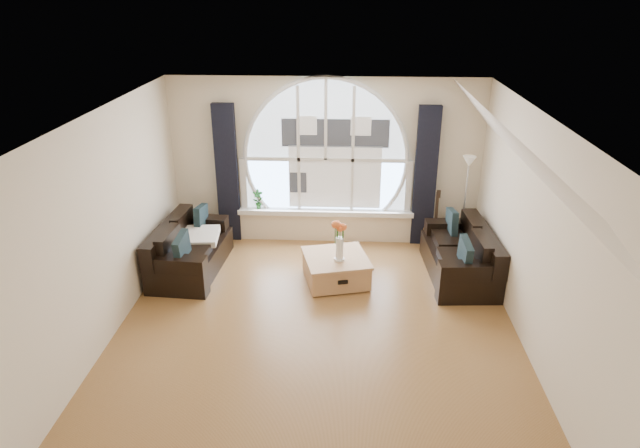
{
  "coord_description": "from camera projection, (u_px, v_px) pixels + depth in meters",
  "views": [
    {
      "loc": [
        0.34,
        -5.9,
        4.01
      ],
      "look_at": [
        0.0,
        0.9,
        1.05
      ],
      "focal_mm": 31.28,
      "sensor_mm": 36.0,
      "label": 1
    }
  ],
  "objects": [
    {
      "name": "curtain_right",
      "position": [
        425.0,
        177.0,
        8.9
      ],
      "size": [
        0.35,
        0.12,
        2.3
      ],
      "primitive_type": "cube",
      "color": "black",
      "rests_on": "ground"
    },
    {
      "name": "vase_flowers",
      "position": [
        340.0,
        235.0,
        7.75
      ],
      "size": [
        0.24,
        0.24,
        0.7
      ],
      "primitive_type": "cube",
      "color": "white",
      "rests_on": "coffee_chest"
    },
    {
      "name": "wall_back",
      "position": [
        326.0,
        162.0,
        9.0
      ],
      "size": [
        5.0,
        0.01,
        2.7
      ],
      "primitive_type": "cube",
      "color": "beige",
      "rests_on": "ground"
    },
    {
      "name": "wall_left",
      "position": [
        106.0,
        227.0,
        6.6
      ],
      "size": [
        0.01,
        5.5,
        2.7
      ],
      "primitive_type": "cube",
      "color": "beige",
      "rests_on": "ground"
    },
    {
      "name": "throw_blanket",
      "position": [
        200.0,
        236.0,
        8.38
      ],
      "size": [
        0.59,
        0.59,
        0.1
      ],
      "primitive_type": "cube",
      "rotation": [
        0.0,
        0.0,
        0.08
      ],
      "color": "silver",
      "rests_on": "sofa_left"
    },
    {
      "name": "arched_window",
      "position": [
        326.0,
        145.0,
        8.87
      ],
      "size": [
        2.6,
        0.06,
        2.15
      ],
      "primitive_type": "cube",
      "color": "silver",
      "rests_on": "wall_back"
    },
    {
      "name": "potted_plant",
      "position": [
        258.0,
        199.0,
        9.22
      ],
      "size": [
        0.2,
        0.16,
        0.33
      ],
      "primitive_type": "imported",
      "rotation": [
        0.0,
        0.0,
        0.28
      ],
      "color": "#1E6023",
      "rests_on": "window_sill"
    },
    {
      "name": "guitar",
      "position": [
        435.0,
        219.0,
        8.92
      ],
      "size": [
        0.38,
        0.27,
        1.06
      ],
      "primitive_type": "cube",
      "rotation": [
        0.0,
        0.0,
        -0.1
      ],
      "color": "brown",
      "rests_on": "ground"
    },
    {
      "name": "coffee_chest",
      "position": [
        336.0,
        268.0,
        8.06
      ],
      "size": [
        1.07,
        1.07,
        0.43
      ],
      "primitive_type": "cube",
      "rotation": [
        0.0,
        0.0,
        0.25
      ],
      "color": "#AE7B4C",
      "rests_on": "ground"
    },
    {
      "name": "wall_front",
      "position": [
        294.0,
        389.0,
        3.97
      ],
      "size": [
        5.0,
        0.01,
        2.7
      ],
      "primitive_type": "cube",
      "color": "beige",
      "rests_on": "ground"
    },
    {
      "name": "neighbor_house",
      "position": [
        335.0,
        153.0,
        8.9
      ],
      "size": [
        1.7,
        0.02,
        1.5
      ],
      "primitive_type": "cube",
      "color": "silver",
      "rests_on": "wall_back"
    },
    {
      "name": "wall_right",
      "position": [
        534.0,
        236.0,
        6.37
      ],
      "size": [
        0.01,
        5.5,
        2.7
      ],
      "primitive_type": "cube",
      "color": "beige",
      "rests_on": "ground"
    },
    {
      "name": "ceiling",
      "position": [
        316.0,
        116.0,
        5.95
      ],
      "size": [
        5.0,
        5.5,
        0.01
      ],
      "primitive_type": "cube",
      "color": "silver",
      "rests_on": "ground"
    },
    {
      "name": "window_sill",
      "position": [
        325.0,
        212.0,
        9.25
      ],
      "size": [
        2.9,
        0.22,
        0.08
      ],
      "primitive_type": "cube",
      "color": "white",
      "rests_on": "wall_back"
    },
    {
      "name": "sofa_right",
      "position": [
        460.0,
        251.0,
        8.14
      ],
      "size": [
        0.94,
        1.73,
        0.75
      ],
      "primitive_type": "cube",
      "rotation": [
        0.0,
        0.0,
        0.06
      ],
      "color": "black",
      "rests_on": "ground"
    },
    {
      "name": "ground",
      "position": [
        316.0,
        329.0,
        7.02
      ],
      "size": [
        5.0,
        5.5,
        0.01
      ],
      "primitive_type": "cube",
      "color": "brown",
      "rests_on": "ground"
    },
    {
      "name": "floor_lamp",
      "position": [
        464.0,
        206.0,
        8.72
      ],
      "size": [
        0.24,
        0.24,
        1.6
      ],
      "primitive_type": "cube",
      "color": "#B2B2B2",
      "rests_on": "ground"
    },
    {
      "name": "window_frame",
      "position": [
        326.0,
        146.0,
        8.84
      ],
      "size": [
        2.76,
        0.08,
        2.15
      ],
      "primitive_type": "cube",
      "color": "white",
      "rests_on": "wall_back"
    },
    {
      "name": "sofa_left",
      "position": [
        190.0,
        246.0,
        8.3
      ],
      "size": [
        0.95,
        1.73,
        0.74
      ],
      "primitive_type": "cube",
      "rotation": [
        0.0,
        0.0,
        -0.07
      ],
      "color": "black",
      "rests_on": "ground"
    },
    {
      "name": "attic_slope",
      "position": [
        520.0,
        151.0,
        5.98
      ],
      "size": [
        0.92,
        5.5,
        0.72
      ],
      "primitive_type": "cube",
      "color": "silver",
      "rests_on": "ground"
    },
    {
      "name": "curtain_left",
      "position": [
        227.0,
        174.0,
        9.05
      ],
      "size": [
        0.35,
        0.12,
        2.3
      ],
      "primitive_type": "cube",
      "color": "black",
      "rests_on": "ground"
    }
  ]
}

